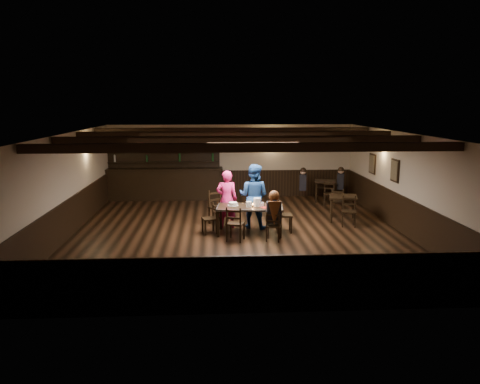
{
  "coord_description": "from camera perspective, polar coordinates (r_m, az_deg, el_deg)",
  "views": [
    {
      "loc": [
        -0.65,
        -12.32,
        3.47
      ],
      "look_at": [
        0.06,
        0.2,
        1.09
      ],
      "focal_mm": 35.0,
      "sensor_mm": 36.0,
      "label": 1
    }
  ],
  "objects": [
    {
      "name": "seated_person",
      "position": [
        11.87,
        4.15,
        -1.98
      ],
      "size": [
        0.36,
        0.54,
        0.88
      ],
      "color": "black",
      "rests_on": "ground"
    },
    {
      "name": "chair_far_pushed",
      "position": [
        13.65,
        -2.87,
        -1.5
      ],
      "size": [
        0.63,
        0.62,
        0.98
      ],
      "color": "black",
      "rests_on": "ground"
    },
    {
      "name": "chair_near_right",
      "position": [
        11.92,
        4.07,
        -3.92
      ],
      "size": [
        0.44,
        0.43,
        0.78
      ],
      "color": "black",
      "rests_on": "ground"
    },
    {
      "name": "back_table_b",
      "position": [
        16.97,
        10.34,
        1.0
      ],
      "size": [
        0.89,
        0.89,
        0.75
      ],
      "color": "black",
      "rests_on": "ground"
    },
    {
      "name": "dining_table",
      "position": [
        12.54,
        1.2,
        -2.07
      ],
      "size": [
        1.84,
        1.06,
        0.75
      ],
      "color": "black",
      "rests_on": "ground"
    },
    {
      "name": "menu_red",
      "position": [
        12.44,
        3.28,
        -1.86
      ],
      "size": [
        0.37,
        0.33,
        0.0
      ],
      "primitive_type": "cube",
      "rotation": [
        0.0,
        0.0,
        0.45
      ],
      "color": "maroon",
      "rests_on": "dining_table"
    },
    {
      "name": "room_shell",
      "position": [
        12.49,
        -0.2,
        2.83
      ],
      "size": [
        9.02,
        10.02,
        2.71
      ],
      "color": "#BCAE9C",
      "rests_on": "ground"
    },
    {
      "name": "plate_stack_b",
      "position": [
        12.54,
        2.1,
        -1.23
      ],
      "size": [
        0.19,
        0.19,
        0.22
      ],
      "primitive_type": "cylinder",
      "color": "white",
      "rests_on": "dining_table"
    },
    {
      "name": "woman_pink",
      "position": [
        13.15,
        -1.63,
        -0.88
      ],
      "size": [
        0.61,
        0.42,
        1.63
      ],
      "primitive_type": "imported",
      "rotation": [
        0.0,
        0.0,
        3.09
      ],
      "color": "#F4268A",
      "rests_on": "ground"
    },
    {
      "name": "back_table_a",
      "position": [
        14.28,
        12.45,
        -0.88
      ],
      "size": [
        0.97,
        0.97,
        0.75
      ],
      "color": "black",
      "rests_on": "ground"
    },
    {
      "name": "pepper_shaker",
      "position": [
        12.43,
        3.22,
        -1.65
      ],
      "size": [
        0.04,
        0.04,
        0.1
      ],
      "primitive_type": "cylinder",
      "color": "#A5A8AD",
      "rests_on": "dining_table"
    },
    {
      "name": "cake",
      "position": [
        12.62,
        -0.86,
        -1.48
      ],
      "size": [
        0.29,
        0.29,
        0.09
      ],
      "color": "white",
      "rests_on": "dining_table"
    },
    {
      "name": "bar_counter",
      "position": [
        17.35,
        -9.28,
        1.53
      ],
      "size": [
        4.31,
        0.7,
        2.2
      ],
      "color": "black",
      "rests_on": "ground"
    },
    {
      "name": "ground",
      "position": [
        12.81,
        -0.23,
        -4.95
      ],
      "size": [
        10.0,
        10.0,
        0.0
      ],
      "primitive_type": "plane",
      "color": "black",
      "rests_on": "ground"
    },
    {
      "name": "drink_glass",
      "position": [
        12.59,
        2.77,
        -1.47
      ],
      "size": [
        0.07,
        0.07,
        0.11
      ],
      "primitive_type": "cylinder",
      "color": "silver",
      "rests_on": "dining_table"
    },
    {
      "name": "menu_blue",
      "position": [
        12.63,
        3.94,
        -1.68
      ],
      "size": [
        0.39,
        0.33,
        0.0
      ],
      "primitive_type": "cube",
      "rotation": [
        0.0,
        0.0,
        -0.36
      ],
      "color": "#0E1649",
      "rests_on": "dining_table"
    },
    {
      "name": "plate_stack_a",
      "position": [
        12.48,
        1.08,
        -1.48
      ],
      "size": [
        0.15,
        0.15,
        0.14
      ],
      "primitive_type": "cylinder",
      "color": "white",
      "rests_on": "dining_table"
    },
    {
      "name": "bg_patron_left",
      "position": [
        16.52,
        7.68,
        1.6
      ],
      "size": [
        0.3,
        0.42,
        0.8
      ],
      "color": "black",
      "rests_on": "ground"
    },
    {
      "name": "salt_shaker",
      "position": [
        12.43,
        2.61,
        -1.64
      ],
      "size": [
        0.04,
        0.04,
        0.1
      ],
      "primitive_type": "cylinder",
      "color": "silver",
      "rests_on": "dining_table"
    },
    {
      "name": "man_blue",
      "position": [
        13.13,
        1.66,
        -0.5
      ],
      "size": [
        1.09,
        0.99,
        1.81
      ],
      "primitive_type": "imported",
      "rotation": [
        0.0,
        0.0,
        2.71
      ],
      "color": "navy",
      "rests_on": "ground"
    },
    {
      "name": "tea_light",
      "position": [
        12.57,
        1.57,
        -1.62
      ],
      "size": [
        0.05,
        0.05,
        0.06
      ],
      "color": "#A5A8AD",
      "rests_on": "dining_table"
    },
    {
      "name": "chair_near_left",
      "position": [
        11.87,
        -0.67,
        -3.59
      ],
      "size": [
        0.53,
        0.52,
        0.9
      ],
      "color": "black",
      "rests_on": "ground"
    },
    {
      "name": "bg_patron_right",
      "position": [
        16.95,
        12.17,
        1.68
      ],
      "size": [
        0.34,
        0.44,
        0.79
      ],
      "color": "black",
      "rests_on": "ground"
    },
    {
      "name": "chair_end_left",
      "position": [
        12.67,
        -3.47,
        -2.94
      ],
      "size": [
        0.45,
        0.46,
        0.81
      ],
      "color": "black",
      "rests_on": "ground"
    },
    {
      "name": "chair_end_right",
      "position": [
        12.79,
        5.06,
        -2.47
      ],
      "size": [
        0.44,
        0.46,
        0.94
      ],
      "color": "black",
      "rests_on": "ground"
    }
  ]
}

